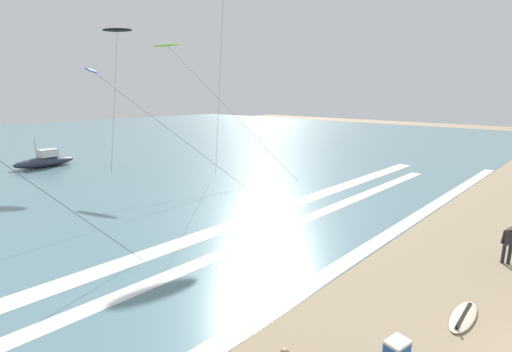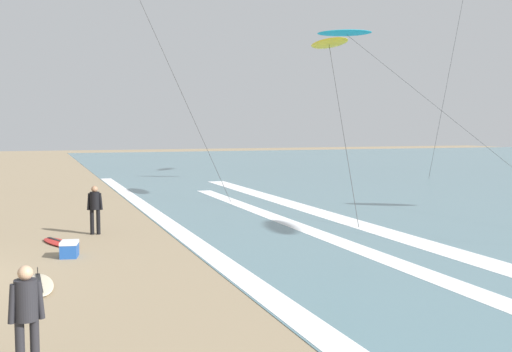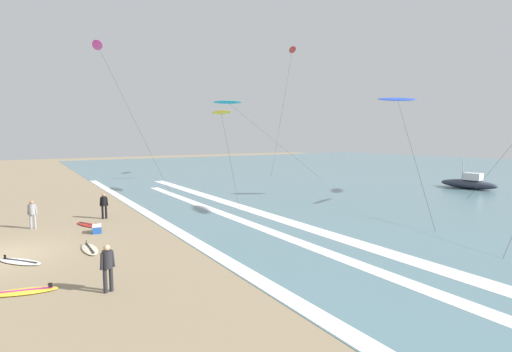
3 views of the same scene
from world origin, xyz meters
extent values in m
cube|color=white|center=(-0.08, 7.80, 0.01)|extent=(54.30, 0.69, 0.01)
cube|color=white|center=(1.94, 12.01, 0.01)|extent=(38.46, 0.77, 0.01)
cube|color=white|center=(0.84, 14.22, 0.01)|extent=(46.91, 1.07, 0.01)
cylinder|color=black|center=(-5.22, 5.01, 0.41)|extent=(0.13, 0.13, 0.82)
cylinder|color=black|center=(-5.19, 5.21, 0.41)|extent=(0.13, 0.13, 0.82)
cylinder|color=black|center=(-5.20, 5.11, 1.11)|extent=(0.32, 0.32, 0.58)
cylinder|color=black|center=(-5.24, 4.93, 1.08)|extent=(0.11, 0.15, 0.56)
cylinder|color=black|center=(-5.17, 5.30, 1.08)|extent=(0.11, 0.15, 0.56)
sphere|color=#9E7051|center=(-5.20, 5.11, 1.49)|extent=(0.21, 0.21, 0.21)
cylinder|color=#232328|center=(6.37, 3.04, 0.41)|extent=(0.13, 0.13, 0.82)
cylinder|color=#232328|center=(6.33, 3.23, 0.41)|extent=(0.13, 0.13, 0.82)
cylinder|color=#232328|center=(6.35, 3.14, 1.11)|extent=(0.32, 0.32, 0.58)
cylinder|color=#232328|center=(6.39, 2.95, 1.08)|extent=(0.12, 0.15, 0.56)
cylinder|color=#232328|center=(6.31, 3.32, 1.08)|extent=(0.12, 0.15, 0.56)
sphere|color=tan|center=(6.35, 3.14, 1.49)|extent=(0.21, 0.21, 0.21)
ellipsoid|color=beige|center=(1.18, 3.32, 0.04)|extent=(2.12, 0.66, 0.09)
cube|color=black|center=(1.18, 3.32, 0.09)|extent=(1.79, 0.16, 0.01)
cube|color=black|center=(0.36, 3.30, 0.17)|extent=(0.12, 0.02, 0.16)
ellipsoid|color=red|center=(-3.81, 3.97, 0.04)|extent=(2.17, 1.33, 0.09)
cube|color=black|center=(-3.81, 3.97, 0.09)|extent=(1.70, 0.75, 0.01)
cube|color=black|center=(-3.04, 4.27, 0.17)|extent=(0.12, 0.06, 0.16)
cylinder|color=#333333|center=(-12.30, 9.18, 6.14)|extent=(0.43, 5.53, 12.28)
ellipsoid|color=yellow|center=(-10.02, 15.95, 7.28)|extent=(3.22, 0.89, 0.43)
cylinder|color=#333333|center=(-6.73, 14.92, 3.64)|extent=(6.61, 2.07, 7.30)
cylinder|color=#333333|center=(-18.34, 28.97, 7.91)|extent=(2.76, 1.19, 15.82)
ellipsoid|color=#23A8C6|center=(-17.54, 20.72, 9.05)|extent=(2.27, 3.16, 0.43)
cylinder|color=#333333|center=(-15.50, 26.09, 4.52)|extent=(4.11, 10.78, 9.06)
cube|color=#1E4C9E|center=(-1.81, 4.12, 0.18)|extent=(0.67, 0.55, 0.36)
cube|color=silver|center=(-1.81, 4.12, 0.40)|extent=(0.69, 0.56, 0.08)
camera|label=1|loc=(-10.26, 1.15, 6.61)|focal=25.63mm
camera|label=2|loc=(15.36, 3.30, 3.53)|focal=43.21mm
camera|label=3|loc=(18.47, 1.01, 5.06)|focal=25.10mm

